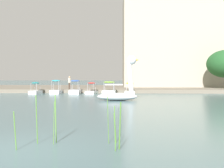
% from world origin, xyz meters
% --- Properties ---
extents(ground_plane, '(685.75, 685.75, 0.00)m').
position_xyz_m(ground_plane, '(0.00, 0.00, 0.00)').
color(ground_plane, slate).
extents(shore_bank_far, '(111.37, 26.89, 0.45)m').
position_xyz_m(shore_bank_far, '(0.00, 41.43, 0.23)').
color(shore_bank_far, slate).
rests_on(shore_bank_far, ground_plane).
extents(swan_boat, '(3.50, 1.76, 3.75)m').
position_xyz_m(swan_boat, '(2.30, 16.49, 0.87)').
color(swan_boat, white).
rests_on(swan_boat, ground_plane).
extents(pedal_boat_yellow, '(1.19, 2.12, 1.37)m').
position_xyz_m(pedal_boat_yellow, '(3.17, 26.55, 0.37)').
color(pedal_boat_yellow, white).
rests_on(pedal_boat_yellow, ground_plane).
extents(pedal_boat_lime, '(1.55, 2.39, 1.51)m').
position_xyz_m(pedal_boat_lime, '(0.75, 26.16, 0.47)').
color(pedal_boat_lime, white).
rests_on(pedal_boat_lime, ground_plane).
extents(pedal_boat_red, '(1.39, 2.04, 1.39)m').
position_xyz_m(pedal_boat_red, '(-1.38, 26.44, 0.42)').
color(pedal_boat_red, white).
rests_on(pedal_boat_red, ground_plane).
extents(pedal_boat_blue, '(1.25, 2.25, 1.66)m').
position_xyz_m(pedal_boat_blue, '(-3.40, 26.63, 0.51)').
color(pedal_boat_blue, white).
rests_on(pedal_boat_blue, ground_plane).
extents(pedal_boat_cyan, '(1.18, 1.97, 1.68)m').
position_xyz_m(pedal_boat_cyan, '(-5.76, 26.74, 0.45)').
color(pedal_boat_cyan, white).
rests_on(pedal_boat_cyan, ground_plane).
extents(pedal_boat_teal, '(1.20, 1.98, 1.40)m').
position_xyz_m(pedal_boat_teal, '(-8.11, 26.22, 0.45)').
color(pedal_boat_teal, white).
rests_on(pedal_boat_teal, ground_plane).
extents(person_on_path, '(0.30, 0.30, 1.71)m').
position_xyz_m(person_on_path, '(-4.59, 29.09, 1.35)').
color(person_on_path, '#47382D').
rests_on(person_on_path, shore_bank_far).
extents(parked_van, '(4.88, 1.83, 1.92)m').
position_xyz_m(parked_van, '(18.05, 43.57, 1.49)').
color(parked_van, silver).
rests_on(parked_van, shore_bank_far).
extents(apartment_block, '(21.07, 14.23, 15.92)m').
position_xyz_m(apartment_block, '(12.41, 44.53, 8.41)').
color(apartment_block, '#B2A893').
rests_on(apartment_block, shore_bank_far).
extents(reed_clump_foreground, '(2.70, 1.05, 1.36)m').
position_xyz_m(reed_clump_foreground, '(1.65, 0.58, 0.58)').
color(reed_clump_foreground, '#568E38').
rests_on(reed_clump_foreground, ground_plane).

